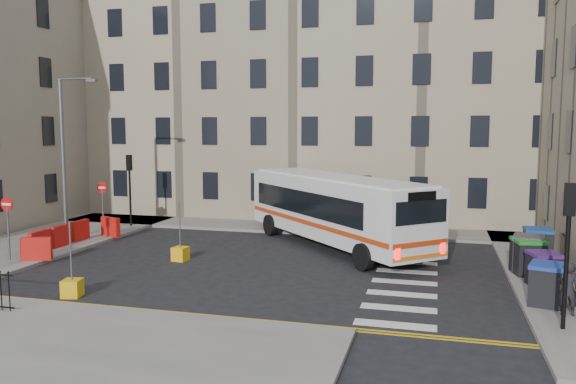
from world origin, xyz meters
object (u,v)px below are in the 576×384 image
at_px(pedestrian, 568,289).
at_px(bollard_yellow, 180,254).
at_px(bus, 334,207).
at_px(wheelie_bin_c, 528,256).
at_px(streetlamp, 63,157).
at_px(wheelie_bin_a, 547,284).
at_px(bollard_chevron, 72,288).
at_px(wheelie_bin_d, 528,253).
at_px(wheelie_bin_b, 543,269).
at_px(wheelie_bin_e, 537,245).

height_order(pedestrian, bollard_yellow, pedestrian).
xyz_separation_m(bus, wheelie_bin_c, (8.22, -3.65, -1.11)).
relative_size(wheelie_bin_c, pedestrian, 0.88).
distance_m(streetlamp, wheelie_bin_a, 22.46).
xyz_separation_m(wheelie_bin_a, bollard_chevron, (-15.44, -2.75, -0.52)).
bearing_deg(streetlamp, wheelie_bin_d, -2.30).
xyz_separation_m(bus, wheelie_bin_d, (8.30, -3.18, -1.09)).
distance_m(wheelie_bin_d, bollard_chevron, 17.07).
xyz_separation_m(wheelie_bin_b, pedestrian, (0.15, -3.16, 0.19)).
height_order(wheelie_bin_a, pedestrian, pedestrian).
bearing_deg(pedestrian, wheelie_bin_a, -66.34).
bearing_deg(bus, pedestrian, -87.26).
bearing_deg(bollard_chevron, wheelie_bin_d, 24.71).
distance_m(wheelie_bin_c, wheelie_bin_d, 0.48).
xyz_separation_m(bus, bollard_yellow, (-5.96, -4.50, -1.66)).
bearing_deg(wheelie_bin_e, wheelie_bin_a, -95.47).
bearing_deg(wheelie_bin_e, bus, 173.27).
xyz_separation_m(wheelie_bin_d, wheelie_bin_e, (0.65, 1.99, -0.02)).
bearing_deg(wheelie_bin_c, wheelie_bin_e, 62.92).
bearing_deg(streetlamp, bus, 9.86).
distance_m(bus, pedestrian, 12.18).
bearing_deg(wheelie_bin_b, streetlamp, 158.27).
relative_size(wheelie_bin_a, wheelie_bin_c, 1.01).
distance_m(streetlamp, bollard_chevron, 10.85).
xyz_separation_m(wheelie_bin_c, wheelie_bin_e, (0.73, 2.46, 0.01)).
distance_m(pedestrian, bollard_chevron, 15.96).
height_order(wheelie_bin_b, bollard_yellow, wheelie_bin_b).
relative_size(wheelie_bin_c, wheelie_bin_e, 1.02).
xyz_separation_m(bus, bollard_chevron, (-7.20, -10.31, -1.66)).
relative_size(wheelie_bin_d, bollard_chevron, 2.47).
xyz_separation_m(wheelie_bin_b, bollard_chevron, (-15.70, -4.95, -0.47)).
height_order(wheelie_bin_e, pedestrian, pedestrian).
xyz_separation_m(streetlamp, pedestrian, (21.96, -6.20, -3.38)).
xyz_separation_m(streetlamp, wheelie_bin_a, (21.56, -5.25, -3.52)).
relative_size(bus, bollard_yellow, 18.41).
bearing_deg(wheelie_bin_a, wheelie_bin_b, 99.37).
bearing_deg(wheelie_bin_e, bollard_yellow, -166.62).
distance_m(bus, wheelie_bin_e, 9.10).
relative_size(bus, wheelie_bin_d, 7.46).
xyz_separation_m(streetlamp, wheelie_bin_b, (21.81, -3.05, -3.57)).
xyz_separation_m(bus, wheelie_bin_a, (8.25, -7.56, -1.14)).
relative_size(wheelie_bin_b, wheelie_bin_d, 0.89).
bearing_deg(pedestrian, wheelie_bin_b, -86.60).
bearing_deg(wheelie_bin_d, wheelie_bin_c, -88.03).
xyz_separation_m(streetlamp, wheelie_bin_d, (21.61, -0.87, -3.47)).
distance_m(wheelie_bin_a, wheelie_bin_d, 4.38).
distance_m(wheelie_bin_e, pedestrian, 7.33).
height_order(bus, bollard_yellow, bus).
height_order(streetlamp, wheelie_bin_c, streetlamp).
distance_m(pedestrian, bollard_yellow, 15.17).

